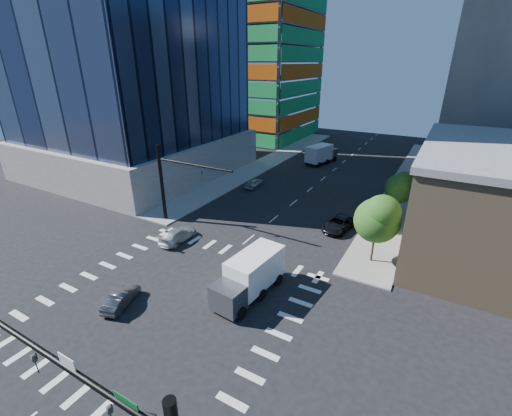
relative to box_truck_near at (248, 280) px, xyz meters
The scene contains 14 objects.
ground 6.28m from the box_truck_near, 142.75° to the right, with size 160.00×160.00×0.00m, color black.
road_markings 6.27m from the box_truck_near, 142.75° to the right, with size 20.00×20.00×0.01m, color silver.
sidewalk_ne 37.14m from the box_truck_near, 78.10° to the left, with size 5.00×60.00×0.15m, color gray.
sidewalk_nw 40.27m from the box_truck_near, 115.54° to the left, with size 5.00×60.00×0.15m, color gray.
construction_building 70.48m from the box_truck_near, 118.99° to the left, with size 25.16×34.50×70.60m.
signal_mast_nw 17.25m from the box_truck_near, 152.25° to the left, with size 10.20×0.40×9.00m.
tree_south 13.23m from the box_truck_near, 52.71° to the left, with size 4.16×4.16×6.82m.
tree_north 23.77m from the box_truck_near, 70.02° to the left, with size 3.54×3.52×5.78m.
car_nb_far 15.76m from the box_truck_near, 79.36° to the left, with size 2.39×5.18×1.44m, color black.
car_sb_near 12.14m from the box_truck_near, 158.82° to the left, with size 1.93×4.75×1.38m, color silver.
car_sb_mid 26.41m from the box_truck_near, 118.81° to the left, with size 1.60×3.98×1.36m, color #A7A8AF.
car_sb_cross 10.05m from the box_truck_near, 143.74° to the right, with size 1.32×3.78×1.24m, color #47474C.
box_truck_near is the anchor object (origin of this frame).
box_truck_far 42.08m from the box_truck_near, 101.41° to the left, with size 4.32×7.16×3.50m.
Camera 1 is at (16.82, -16.01, 17.75)m, focal length 24.00 mm.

